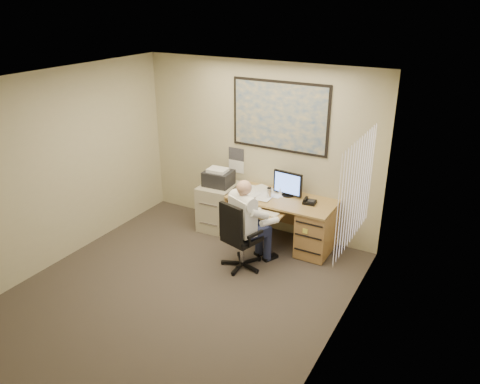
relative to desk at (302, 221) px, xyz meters
The scene contains 8 objects.
room_shell 2.30m from the desk, 115.92° to the right, with size 4.00×4.50×2.70m.
desk is the anchor object (origin of this frame).
world_map 1.60m from the desk, 150.04° to the left, with size 1.56×0.03×1.06m, color #1E4C93.
wall_calendar 1.51m from the desk, 165.62° to the left, with size 0.28×0.01×0.42m, color white.
window_blinds 1.88m from the desk, 46.34° to the right, with size 0.06×1.40×1.30m, color beige, non-canonical shape.
filing_cabinet 1.45m from the desk, behind, with size 0.58×0.68×1.04m.
office_chair 1.09m from the desk, 118.24° to the right, with size 0.74×0.74×1.02m.
person 1.04m from the desk, 120.89° to the right, with size 0.55×0.78×1.30m, color white, non-canonical shape.
Camera 1 is at (3.17, -4.05, 3.58)m, focal length 35.00 mm.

